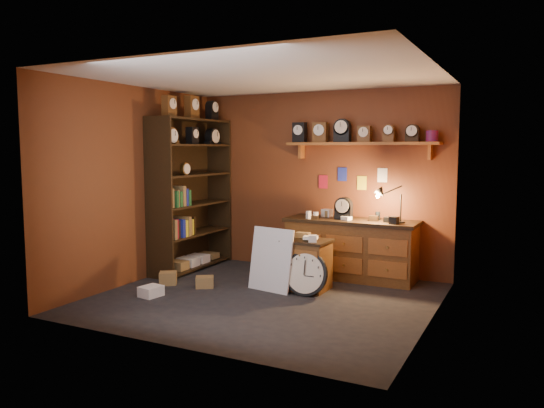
{
  "coord_description": "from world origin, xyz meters",
  "views": [
    {
      "loc": [
        2.95,
        -5.69,
        1.85
      ],
      "look_at": [
        -0.06,
        0.35,
        1.14
      ],
      "focal_mm": 35.0,
      "sensor_mm": 36.0,
      "label": 1
    }
  ],
  "objects_px": {
    "low_cabinet": "(307,262)",
    "big_round_clock": "(306,273)",
    "workbench": "(351,246)",
    "shelving_unit": "(189,188)"
  },
  "relations": [
    {
      "from": "low_cabinet",
      "to": "big_round_clock",
      "type": "xyz_separation_m",
      "value": [
        0.09,
        -0.25,
        -0.09
      ]
    },
    {
      "from": "low_cabinet",
      "to": "big_round_clock",
      "type": "bearing_deg",
      "value": -68.37
    },
    {
      "from": "workbench",
      "to": "low_cabinet",
      "type": "relative_size",
      "value": 2.48
    },
    {
      "from": "shelving_unit",
      "to": "workbench",
      "type": "relative_size",
      "value": 1.38
    },
    {
      "from": "low_cabinet",
      "to": "big_round_clock",
      "type": "height_order",
      "value": "low_cabinet"
    },
    {
      "from": "low_cabinet",
      "to": "workbench",
      "type": "bearing_deg",
      "value": 71.27
    },
    {
      "from": "low_cabinet",
      "to": "shelving_unit",
      "type": "bearing_deg",
      "value": 172.43
    },
    {
      "from": "workbench",
      "to": "low_cabinet",
      "type": "height_order",
      "value": "workbench"
    },
    {
      "from": "shelving_unit",
      "to": "workbench",
      "type": "height_order",
      "value": "shelving_unit"
    },
    {
      "from": "workbench",
      "to": "low_cabinet",
      "type": "distance_m",
      "value": 0.92
    }
  ]
}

